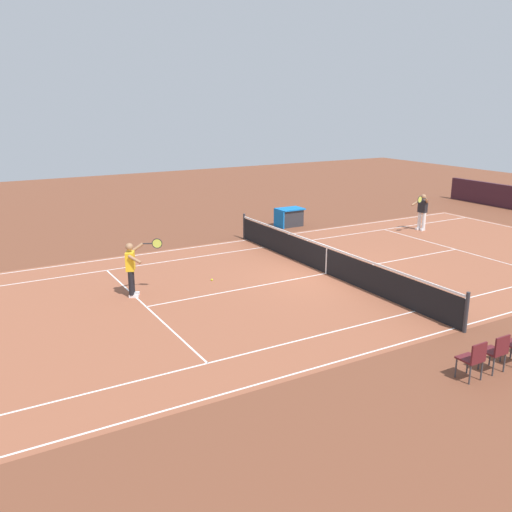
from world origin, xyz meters
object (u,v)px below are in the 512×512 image
(tennis_ball, at_px, (212,280))
(spectator_chair_5, at_px, (497,350))
(tennis_net, at_px, (327,260))
(tennis_player_near, at_px, (132,267))
(spectator_chair_6, at_px, (473,358))
(tennis_player_far, at_px, (422,210))
(equipment_cart_tarped, at_px, (289,217))

(tennis_ball, relative_size, spectator_chair_5, 0.08)
(tennis_net, relative_size, tennis_ball, 177.27)
(tennis_player_near, height_order, spectator_chair_6, tennis_player_near)
(tennis_net, relative_size, tennis_player_far, 6.89)
(tennis_ball, bearing_deg, tennis_net, 161.78)
(equipment_cart_tarped, bearing_deg, spectator_chair_5, 73.80)
(tennis_ball, xyz_separation_m, equipment_cart_tarped, (-6.75, -5.67, 0.40))
(tennis_player_far, relative_size, spectator_chair_5, 1.93)
(tennis_net, xyz_separation_m, tennis_player_far, (-7.76, -3.18, 0.44))
(tennis_player_far, bearing_deg, equipment_cart_tarped, -38.05)
(tennis_net, relative_size, tennis_player_near, 6.89)
(spectator_chair_6, height_order, equipment_cart_tarped, spectator_chair_6)
(tennis_net, bearing_deg, tennis_player_near, -9.50)
(tennis_player_near, relative_size, tennis_ball, 25.71)
(spectator_chair_5, xyz_separation_m, spectator_chair_6, (0.73, 0.00, 0.00))
(tennis_net, relative_size, equipment_cart_tarped, 9.36)
(tennis_player_far, height_order, spectator_chair_6, tennis_player_far)
(tennis_ball, distance_m, spectator_chair_6, 9.02)
(tennis_player_near, relative_size, equipment_cart_tarped, 1.36)
(tennis_player_far, distance_m, equipment_cart_tarped, 6.05)
(tennis_player_far, xyz_separation_m, tennis_ball, (11.50, 1.95, -0.90))
(tennis_ball, distance_m, equipment_cart_tarped, 8.82)
(tennis_player_near, xyz_separation_m, tennis_ball, (-2.69, -0.15, -0.90))
(tennis_player_far, relative_size, tennis_ball, 25.71)
(tennis_player_near, bearing_deg, tennis_player_far, -171.55)
(tennis_player_far, xyz_separation_m, spectator_chair_5, (8.96, 10.78, -0.41))
(tennis_player_near, xyz_separation_m, equipment_cart_tarped, (-9.44, -5.82, -0.49))
(tennis_ball, bearing_deg, tennis_player_near, 3.28)
(tennis_ball, bearing_deg, spectator_chair_6, 101.55)
(tennis_player_near, height_order, equipment_cart_tarped, tennis_player_near)
(spectator_chair_6, distance_m, equipment_cart_tarped, 15.31)
(spectator_chair_6, bearing_deg, tennis_ball, -78.45)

